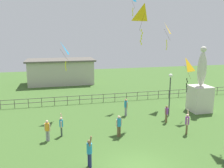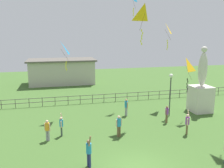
% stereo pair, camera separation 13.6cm
% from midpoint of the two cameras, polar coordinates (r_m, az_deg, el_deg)
% --- Properties ---
extents(statue_monument, '(1.90, 1.90, 6.45)m').
position_cam_midpoint_polar(statue_monument, '(24.87, 20.84, -1.93)').
color(statue_monument, beige).
rests_on(statue_monument, ground_plane).
extents(lamppost, '(0.36, 0.36, 4.04)m').
position_cam_midpoint_polar(lamppost, '(22.32, 14.16, -0.29)').
color(lamppost, '#38383D').
rests_on(lamppost, ground_plane).
extents(person_0, '(0.37, 0.33, 1.53)m').
position_cam_midpoint_polar(person_0, '(21.07, 13.29, -6.86)').
color(person_0, brown).
rests_on(person_0, ground_plane).
extents(person_1, '(0.31, 0.53, 1.98)m').
position_cam_midpoint_polar(person_1, '(14.11, -5.35, -15.81)').
color(person_1, navy).
rests_on(person_1, ground_plane).
extents(person_2, '(0.40, 0.46, 1.91)m').
position_cam_midpoint_polar(person_2, '(19.10, 17.95, -8.87)').
color(person_2, brown).
rests_on(person_2, ground_plane).
extents(person_3, '(0.43, 0.29, 1.57)m').
position_cam_midpoint_polar(person_3, '(17.79, -15.15, -10.45)').
color(person_3, '#99999E').
rests_on(person_3, ground_plane).
extents(person_5, '(0.31, 0.49, 1.66)m').
position_cam_midpoint_polar(person_5, '(22.27, 3.64, -5.34)').
color(person_5, '#99999E').
rests_on(person_5, ground_plane).
extents(person_6, '(0.48, 0.31, 1.67)m').
position_cam_midpoint_polar(person_6, '(17.80, 1.89, -9.80)').
color(person_6, brown).
rests_on(person_6, ground_plane).
extents(person_7, '(0.28, 0.46, 1.76)m').
position_cam_midpoint_polar(person_7, '(18.34, -11.95, -9.65)').
color(person_7, '#3F4C47').
rests_on(person_7, ground_plane).
extents(kite_0, '(1.21, 0.94, 2.60)m').
position_cam_midpoint_polar(kite_0, '(21.91, -12.11, 8.11)').
color(kite_0, '#198CD1').
extents(kite_3, '(1.30, 1.16, 3.30)m').
position_cam_midpoint_polar(kite_3, '(20.07, 8.11, 16.45)').
color(kite_3, yellow).
extents(kite_4, '(1.20, 1.35, 2.75)m').
position_cam_midpoint_polar(kite_4, '(25.65, 12.84, 12.67)').
color(kite_4, yellow).
extents(kite_5, '(1.08, 1.20, 3.04)m').
position_cam_midpoint_polar(kite_5, '(22.14, 17.50, 4.06)').
color(kite_5, yellow).
extents(waterfront_railing, '(36.01, 0.06, 0.95)m').
position_cam_midpoint_polar(waterfront_railing, '(26.51, -4.47, -3.28)').
color(waterfront_railing, '#4C4742').
rests_on(waterfront_railing, ground_plane).
extents(pavilion_building, '(10.28, 5.43, 3.79)m').
position_cam_midpoint_polar(pavilion_building, '(37.73, -11.87, 3.05)').
color(pavilion_building, '#B7B2A3').
rests_on(pavilion_building, ground_plane).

